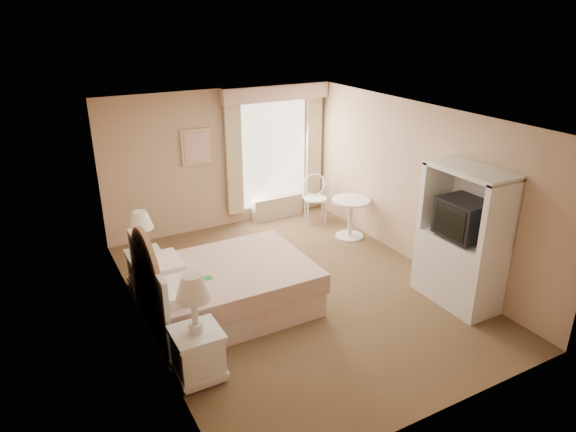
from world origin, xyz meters
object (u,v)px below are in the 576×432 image
nightstand_far (145,260)px  armoire (461,248)px  nightstand_near (197,341)px  cafe_chair (315,194)px  bed (221,287)px  round_table (350,212)px

nightstand_far → armoire: 4.37m
nightstand_near → cafe_chair: 4.75m
bed → cafe_chair: bearing=37.9°
bed → cafe_chair: 3.47m
nightstand_near → armoire: (3.65, -0.15, 0.32)m
round_table → armoire: bearing=-88.5°
nightstand_far → armoire: size_ratio=0.61×
nightstand_far → armoire: (3.65, -2.37, 0.35)m
bed → nightstand_far: size_ratio=1.83×
round_table → armoire: (0.06, -2.44, 0.32)m
bed → armoire: size_ratio=1.12×
nightstand_far → cafe_chair: 3.61m
round_table → bed: bearing=-157.9°
bed → cafe_chair: bed is taller
round_table → armoire: armoire is taller
bed → round_table: bed is taller
round_table → armoire: size_ratio=0.37×
bed → nightstand_far: (-0.72, 1.10, 0.09)m
armoire → cafe_chair: bearing=93.2°
round_table → cafe_chair: 0.98m
nightstand_far → round_table: size_ratio=1.66×
bed → nightstand_near: 1.34m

